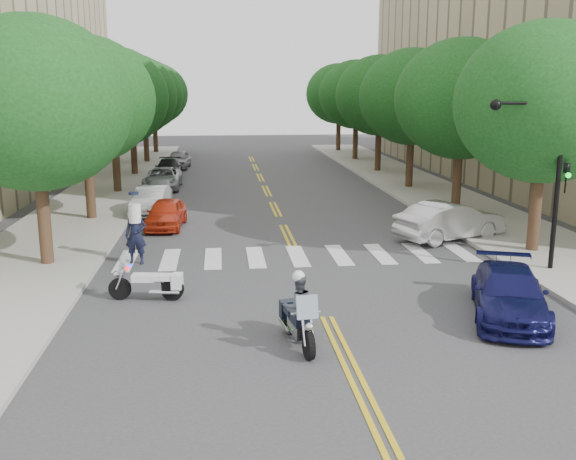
{
  "coord_description": "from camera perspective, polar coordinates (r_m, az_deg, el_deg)",
  "views": [
    {
      "loc": [
        -2.78,
        -16.22,
        6.05
      ],
      "look_at": [
        -0.5,
        5.15,
        1.3
      ],
      "focal_mm": 40.0,
      "sensor_mm": 36.0,
      "label": 1
    }
  ],
  "objects": [
    {
      "name": "tree_r_5",
      "position": [
        63.29,
        4.55,
        11.98
      ],
      "size": [
        6.4,
        6.4,
        8.45
      ],
      "color": "#382316",
      "rests_on": "ground"
    },
    {
      "name": "sedan_blue",
      "position": [
        18.3,
        19.06,
        -5.37
      ],
      "size": [
        3.25,
        4.91,
        1.32
      ],
      "primitive_type": "imported",
      "rotation": [
        0.0,
        0.0,
        -0.34
      ],
      "color": "#101145",
      "rests_on": "ground"
    },
    {
      "name": "convertible",
      "position": [
        26.93,
        14.2,
        0.79
      ],
      "size": [
        5.01,
        3.4,
        1.56
      ],
      "primitive_type": "imported",
      "rotation": [
        0.0,
        0.0,
        1.98
      ],
      "color": "silver",
      "rests_on": "ground"
    },
    {
      "name": "tree_l_4",
      "position": [
        54.56,
        -12.69,
        11.65
      ],
      "size": [
        6.4,
        6.4,
        8.45
      ],
      "color": "#382316",
      "rests_on": "ground"
    },
    {
      "name": "sidewalk_left",
      "position": [
        39.27,
        -15.89,
        3.23
      ],
      "size": [
        5.0,
        60.0,
        0.15
      ],
      "primitive_type": "cube",
      "color": "#9E9991",
      "rests_on": "ground"
    },
    {
      "name": "tree_r_3",
      "position": [
        47.65,
        8.15,
        11.74
      ],
      "size": [
        6.4,
        6.4,
        8.45
      ],
      "color": "#382316",
      "rests_on": "ground"
    },
    {
      "name": "tree_l_2",
      "position": [
        38.7,
        -15.34,
        11.3
      ],
      "size": [
        6.4,
        6.4,
        8.45
      ],
      "color": "#382316",
      "rests_on": "ground"
    },
    {
      "name": "tree_r_1",
      "position": [
        32.37,
        15.17,
        11.16
      ],
      "size": [
        6.4,
        6.4,
        8.45
      ],
      "color": "#382316",
      "rests_on": "ground"
    },
    {
      "name": "parked_car_c",
      "position": [
        40.24,
        -11.08,
        4.52
      ],
      "size": [
        2.22,
        4.71,
        1.3
      ],
      "primitive_type": "imported",
      "rotation": [
        0.0,
        0.0,
        -0.01
      ],
      "color": "#A5A8AC",
      "rests_on": "ground"
    },
    {
      "name": "traffic_signal_pole",
      "position": [
        22.46,
        21.93,
        5.62
      ],
      "size": [
        2.82,
        0.42,
        6.0
      ],
      "color": "black",
      "rests_on": "ground"
    },
    {
      "name": "tree_l_5",
      "position": [
        62.51,
        -11.86,
        11.75
      ],
      "size": [
        6.4,
        6.4,
        8.45
      ],
      "color": "#382316",
      "rests_on": "ground"
    },
    {
      "name": "tree_r_2",
      "position": [
        39.94,
        10.99,
        11.53
      ],
      "size": [
        6.4,
        6.4,
        8.45
      ],
      "color": "#382316",
      "rests_on": "ground"
    },
    {
      "name": "tree_r_4",
      "position": [
        55.45,
        6.1,
        11.88
      ],
      "size": [
        6.4,
        6.4,
        8.45
      ],
      "color": "#382316",
      "rests_on": "ground"
    },
    {
      "name": "tree_l_3",
      "position": [
        46.62,
        -13.79,
        11.5
      ],
      "size": [
        6.4,
        6.4,
        8.45
      ],
      "color": "#382316",
      "rests_on": "ground"
    },
    {
      "name": "sidewalk_right",
      "position": [
        40.59,
        11.62,
        3.74
      ],
      "size": [
        5.0,
        60.0,
        0.15
      ],
      "primitive_type": "cube",
      "color": "#9E9991",
      "rests_on": "ground"
    },
    {
      "name": "motorcycle_parked",
      "position": [
        19.14,
        -11.94,
        -4.69
      ],
      "size": [
        2.21,
        0.7,
        1.43
      ],
      "rotation": [
        0.0,
        0.0,
        1.43
      ],
      "color": "black",
      "rests_on": "ground"
    },
    {
      "name": "tree_l_0",
      "position": [
        23.03,
        -21.61,
        10.37
      ],
      "size": [
        6.4,
        6.4,
        8.45
      ],
      "color": "#382316",
      "rests_on": "ground"
    },
    {
      "name": "tree_l_1",
      "position": [
        30.82,
        -17.68,
        10.97
      ],
      "size": [
        6.4,
        6.4,
        8.45
      ],
      "color": "#382316",
      "rests_on": "ground"
    },
    {
      "name": "parked_car_d",
      "position": [
        45.18,
        -10.56,
        5.38
      ],
      "size": [
        1.89,
        4.48,
        1.29
      ],
      "primitive_type": "imported",
      "rotation": [
        0.0,
        0.0,
        0.02
      ],
      "color": "black",
      "rests_on": "ground"
    },
    {
      "name": "parked_car_b",
      "position": [
        32.08,
        -12.06,
        2.55
      ],
      "size": [
        1.79,
        4.25,
        1.36
      ],
      "primitive_type": "imported",
      "rotation": [
        0.0,
        0.0,
        -0.09
      ],
      "color": "silver",
      "rests_on": "ground"
    },
    {
      "name": "officer_standing",
      "position": [
        23.07,
        -13.37,
        -0.45
      ],
      "size": [
        0.8,
        0.58,
        2.06
      ],
      "primitive_type": "imported",
      "rotation": [
        0.0,
        0.0,
        -0.12
      ],
      "color": "black",
      "rests_on": "ground"
    },
    {
      "name": "ground",
      "position": [
        17.54,
        3.44,
        -7.74
      ],
      "size": [
        140.0,
        140.0,
        0.0
      ],
      "primitive_type": "plane",
      "color": "#38383A",
      "rests_on": "ground"
    },
    {
      "name": "parked_car_a",
      "position": [
        28.88,
        -10.79,
        1.46
      ],
      "size": [
        1.83,
        3.91,
        1.29
      ],
      "primitive_type": "imported",
      "rotation": [
        0.0,
        0.0,
        -0.08
      ],
      "color": "red",
      "rests_on": "ground"
    },
    {
      "name": "parked_car_e",
      "position": [
        50.61,
        -9.7,
        6.21
      ],
      "size": [
        1.9,
        4.16,
        1.38
      ],
      "primitive_type": "imported",
      "rotation": [
        0.0,
        0.0,
        -0.07
      ],
      "color": "gray",
      "rests_on": "ground"
    },
    {
      "name": "motorcycle_police",
      "position": [
        15.47,
        0.88,
        -7.26
      ],
      "size": [
        0.85,
        2.29,
        1.87
      ],
      "rotation": [
        0.0,
        0.0,
        3.3
      ],
      "color": "black",
      "rests_on": "ground"
    },
    {
      "name": "tree_r_0",
      "position": [
        25.06,
        21.81,
        10.46
      ],
      "size": [
        6.4,
        6.4,
        8.45
      ],
      "color": "#382316",
      "rests_on": "ground"
    }
  ]
}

